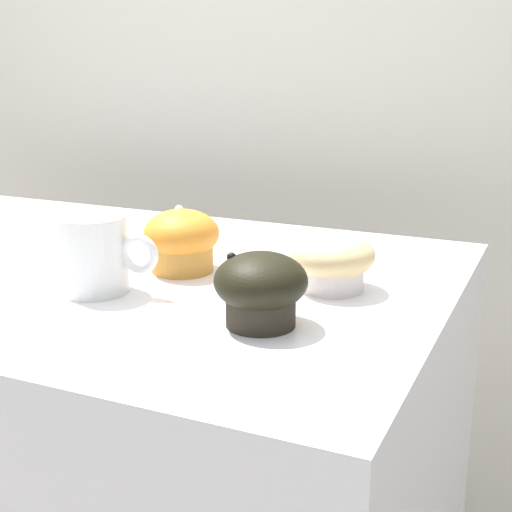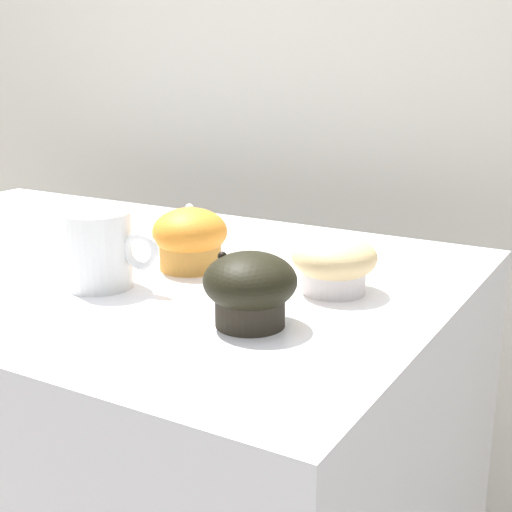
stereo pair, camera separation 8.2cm
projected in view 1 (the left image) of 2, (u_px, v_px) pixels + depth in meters
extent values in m
cube|color=beige|center=(257.00, 211.00, 1.51)|extent=(3.20, 0.10, 1.80)
cylinder|color=#2B261C|center=(261.00, 303.00, 0.73)|extent=(0.07, 0.07, 0.05)
ellipsoid|color=black|center=(261.00, 281.00, 0.72)|extent=(0.10, 0.10, 0.06)
sphere|color=black|center=(231.00, 257.00, 0.72)|extent=(0.01, 0.01, 0.01)
cylinder|color=white|center=(332.00, 272.00, 0.84)|extent=(0.07, 0.07, 0.04)
ellipsoid|color=#E2C182|center=(333.00, 255.00, 0.83)|extent=(0.10, 0.10, 0.05)
cylinder|color=#C38536|center=(182.00, 252.00, 0.91)|extent=(0.08, 0.08, 0.05)
ellipsoid|color=orange|center=(181.00, 233.00, 0.91)|extent=(0.10, 0.10, 0.06)
sphere|color=white|center=(179.00, 209.00, 0.92)|extent=(0.01, 0.01, 0.01)
cylinder|color=white|center=(93.00, 254.00, 0.83)|extent=(0.08, 0.08, 0.09)
torus|color=white|center=(139.00, 254.00, 0.81)|extent=(0.05, 0.02, 0.05)
cylinder|color=black|center=(90.00, 219.00, 0.81)|extent=(0.07, 0.07, 0.01)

